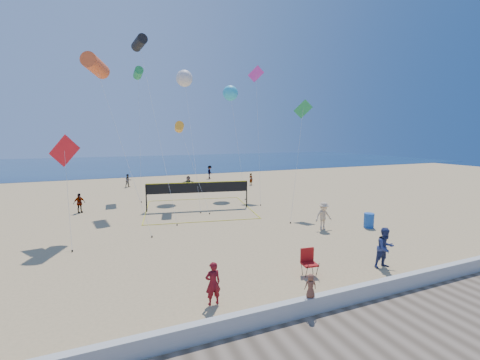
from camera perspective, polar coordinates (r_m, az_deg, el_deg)
name	(u,v)px	position (r m, az deg, el deg)	size (l,w,h in m)	color
ground	(289,274)	(14.76, 8.62, -16.17)	(120.00, 120.00, 0.00)	tan
ocean	(140,163)	(74.02, -17.37, 2.91)	(140.00, 50.00, 0.03)	#10254C
seawall	(334,299)	(12.44, 16.35, -19.70)	(32.00, 0.30, 0.60)	beige
boardwalk	(378,340)	(11.33, 23.32, -24.67)	(32.00, 3.60, 0.03)	#766351
woman	(213,283)	(12.01, -4.83, -17.83)	(0.58, 0.38, 1.58)	maroon
toddler	(311,286)	(11.55, 12.43, -17.90)	(0.40, 0.26, 0.81)	brown
bystander_a	(385,248)	(16.31, 24.40, -10.91)	(0.91, 0.71, 1.87)	navy
bystander_b	(323,216)	(21.32, 14.62, -6.20)	(1.16, 0.67, 1.80)	#D0B18B
far_person_0	(79,203)	(28.08, -26.67, -3.68)	(0.90, 0.37, 1.54)	gray
far_person_1	(188,183)	(35.86, -9.15, -0.56)	(1.46, 0.46, 1.57)	gray
far_person_2	(251,179)	(39.25, 1.97, 0.17)	(0.53, 0.35, 1.44)	gray
far_person_3	(128,181)	(39.70, -19.27, -0.11)	(0.74, 0.58, 1.53)	gray
far_person_4	(210,172)	(45.24, -5.39, 1.42)	(1.18, 0.68, 1.83)	gray
camp_chair	(308,260)	(14.60, 12.07, -13.74)	(0.69, 0.83, 1.28)	maroon
trash_barrel	(369,220)	(22.82, 21.94, -6.69)	(0.64, 0.64, 0.95)	#1A4FAB
volleyball_net	(198,191)	(26.43, -7.47, -1.91)	(9.74, 9.62, 2.24)	black
kite_0	(96,66)	(23.45, -24.29, 18.01)	(3.48, 5.39, 11.04)	#E75627
kite_1	(139,43)	(30.96, -17.46, 22.22)	(1.64, 10.02, 14.42)	black
kite_2	(179,127)	(27.36, -10.74, 9.22)	(1.94, 4.57, 7.17)	#FFA726
kite_3	(65,154)	(21.19, -28.72, 4.12)	(1.74, 3.51, 6.08)	red
kite_4	(302,115)	(25.92, 11.03, 11.20)	(3.68, 3.80, 8.81)	green
kite_5	(256,81)	(33.87, 2.90, 17.16)	(3.30, 6.58, 13.08)	#E438AF
kite_6	(184,78)	(34.04, -9.86, 17.36)	(2.01, 9.91, 12.48)	silver
kite_7	(230,93)	(33.87, -1.72, 15.18)	(2.02, 5.32, 11.07)	#2EB8E2
kite_8	(138,73)	(35.25, -17.65, 17.65)	(1.17, 5.91, 12.74)	green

